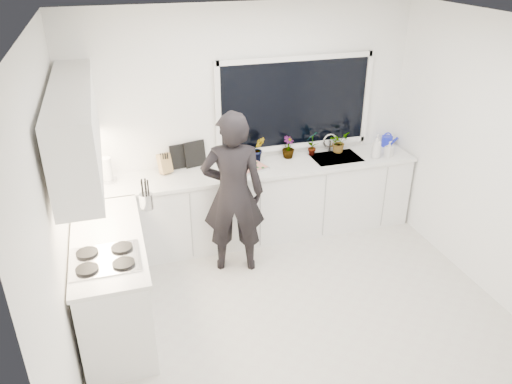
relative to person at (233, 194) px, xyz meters
name	(u,v)px	position (x,y,z in m)	size (l,w,h in m)	color
floor	(295,310)	(0.38, -0.90, -0.91)	(4.00, 3.50, 0.02)	beige
wall_back	(245,124)	(0.38, 0.86, 0.45)	(4.00, 0.02, 2.70)	white
wall_left	(54,221)	(-1.63, -0.90, 0.45)	(0.02, 3.50, 2.70)	white
wall_right	(493,161)	(2.39, -0.90, 0.45)	(0.02, 3.50, 2.70)	white
ceiling	(307,23)	(0.38, -0.90, 1.81)	(4.00, 3.50, 0.02)	white
window	(295,104)	(0.98, 0.83, 0.65)	(1.80, 0.02, 1.00)	black
base_cabinets_back	(253,204)	(0.38, 0.55, -0.46)	(3.92, 0.58, 0.88)	white
base_cabinets_left	(114,283)	(-1.29, -0.55, -0.46)	(0.58, 1.60, 0.88)	white
countertop_back	(253,169)	(0.38, 0.54, 0.00)	(3.94, 0.62, 0.04)	silver
countertop_left	(107,240)	(-1.29, -0.55, 0.00)	(0.62, 1.60, 0.04)	silver
upper_cabinets	(76,126)	(-1.41, -0.20, 0.95)	(0.34, 2.10, 0.70)	white
sink	(336,161)	(1.43, 0.55, -0.03)	(0.58, 0.42, 0.14)	silver
faucet	(330,143)	(1.43, 0.75, 0.13)	(0.03, 0.03, 0.22)	silver
stovetop	(105,259)	(-1.31, -0.90, 0.03)	(0.56, 0.48, 0.03)	black
person	(233,194)	(0.00, 0.00, 0.00)	(0.66, 0.43, 1.80)	black
pizza_tray	(247,168)	(0.30, 0.52, 0.03)	(0.42, 0.31, 0.03)	silver
pizza	(247,167)	(0.30, 0.52, 0.05)	(0.39, 0.28, 0.01)	red
watering_can	(387,141)	(2.20, 0.71, 0.08)	(0.14, 0.14, 0.13)	#151FC5
paper_towel_roll	(107,170)	(-1.23, 0.65, 0.15)	(0.11, 0.11, 0.26)	white
knife_block	(165,164)	(-0.61, 0.69, 0.13)	(0.13, 0.10, 0.22)	#9B7948
utensil_crock	(146,201)	(-0.89, -0.10, 0.10)	(0.13, 0.13, 0.16)	silver
picture_frame_large	(180,156)	(-0.42, 0.79, 0.16)	(0.22, 0.02, 0.28)	black
picture_frame_small	(195,154)	(-0.24, 0.79, 0.17)	(0.25, 0.02, 0.30)	black
herb_plants	(306,145)	(1.09, 0.71, 0.16)	(1.28, 0.28, 0.31)	#26662D
soap_bottles	(380,147)	(1.92, 0.40, 0.15)	(0.31, 0.16, 0.30)	#D8BF66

